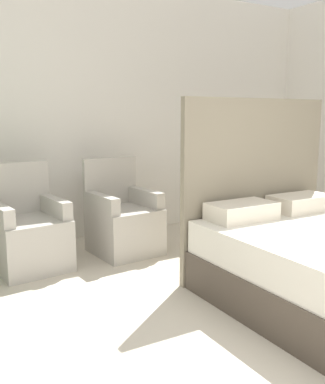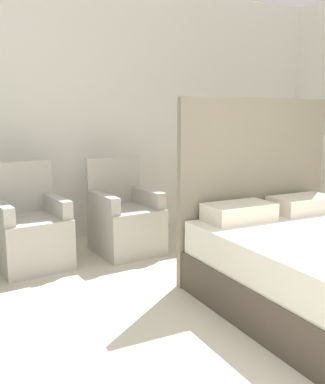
# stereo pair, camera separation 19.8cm
# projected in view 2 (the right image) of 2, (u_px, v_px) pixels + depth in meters

# --- Properties ---
(wall_back) EXTENTS (10.00, 0.06, 2.90)m
(wall_back) POSITION_uv_depth(u_px,v_px,m) (99.00, 112.00, 4.95)
(wall_back) COLOR white
(wall_back) RESTS_ON ground_plane
(armchair_near_window_left) EXTENTS (0.68, 0.71, 0.97)m
(armchair_near_window_left) POSITION_uv_depth(u_px,v_px,m) (31.00, 235.00, 4.01)
(armchair_near_window_left) COLOR #B7B2A8
(armchair_near_window_left) RESTS_ON ground_plane
(armchair_near_window_right) EXTENTS (0.67, 0.70, 0.97)m
(armchair_near_window_right) POSITION_uv_depth(u_px,v_px,m) (126.00, 223.00, 4.44)
(armchair_near_window_right) COLOR #B7B2A8
(armchair_near_window_right) RESTS_ON ground_plane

